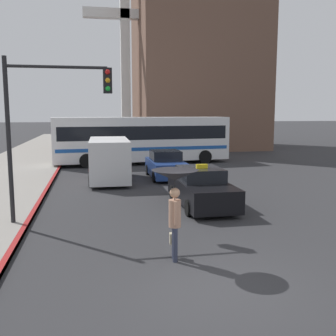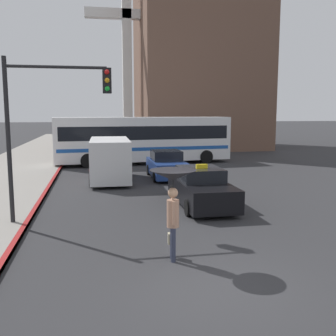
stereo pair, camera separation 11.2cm
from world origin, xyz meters
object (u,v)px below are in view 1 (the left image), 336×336
Objects in this scene: taxi at (201,188)px; ambulance_van at (109,158)px; city_bus at (142,138)px; traffic_light at (51,110)px; pedestrian_with_umbrella at (175,186)px; sedan_red at (166,165)px; monument_cross at (125,44)px.

taxi is 0.90× the size of ambulance_van.
taxi is at bearing -2.80° from city_bus.
ambulance_van is 8.58m from traffic_light.
city_bus is 5.56× the size of pedestrian_with_umbrella.
city_bus is at bearing -109.45° from ambulance_van.
taxi is at bearing 91.03° from sedan_red.
sedan_red is 6.58m from city_bus.
pedestrian_with_umbrella is 0.42× the size of traffic_light.
city_bus reaches higher than ambulance_van.
traffic_light reaches higher than sedan_red.
ambulance_van is at bearing 10.86° from pedestrian_with_umbrella.
sedan_red is 12.57m from pedestrian_with_umbrella.
traffic_light is 0.29× the size of monument_cross.
taxi is 7.14m from ambulance_van.
monument_cross is (4.70, 27.15, 6.65)m from traffic_light.
ambulance_van is at bearing -97.68° from monument_cross.
pedestrian_with_umbrella is 5.32m from traffic_light.
pedestrian_with_umbrella is at bearing -92.80° from monument_cross.
city_bus is at bearing 72.31° from traffic_light.
traffic_light reaches higher than city_bus.
monument_cross is at bearing -96.34° from ambulance_van.
pedestrian_with_umbrella is (-1.59, -18.79, 0.03)m from city_bus.
taxi is at bearing 118.97° from ambulance_van.
pedestrian_with_umbrella reaches higher than taxi.
pedestrian_with_umbrella is at bearing -10.39° from city_bus.
ambulance_van is 7.51m from city_bus.
taxi is 0.25× the size of monument_cross.
sedan_red is at bearing -0.98° from city_bus.
ambulance_van is at bearing -26.36° from city_bus.
sedan_red is 0.22× the size of monument_cross.
taxi is 2.00× the size of pedestrian_with_umbrella.
city_bus is at bearing 0.84° from pedestrian_with_umbrella.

